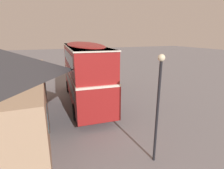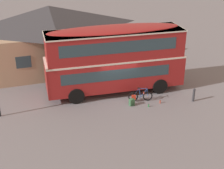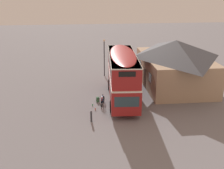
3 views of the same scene
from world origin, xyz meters
The scene contains 8 objects.
ground_plane centered at (0.00, 0.00, 0.00)m, with size 120.00×120.00×0.00m, color slate.
double_decker_bus centered at (0.13, 0.75, 2.64)m, with size 9.89×3.23×4.79m.
touring_bicycle centered at (1.20, -1.30, 0.37)m, with size 1.65×0.61×1.01m.
backpack_on_ground centered at (0.46, -1.71, 0.26)m, with size 0.37×0.35×0.51m.
water_bottle_red_squeeze centered at (2.39, -2.07, 0.12)m, with size 0.08×0.08×0.25m.
water_bottle_green_metal centered at (1.43, -2.27, 0.10)m, with size 0.08×0.08×0.21m.
pub_building centered at (-3.30, 7.16, 2.66)m, with size 10.76×7.26×5.21m.
kerb_bollard centered at (4.68, -2.53, 0.50)m, with size 0.16×0.16×0.97m.
Camera 2 is at (-7.07, -19.41, 10.48)m, focal length 52.14 mm.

